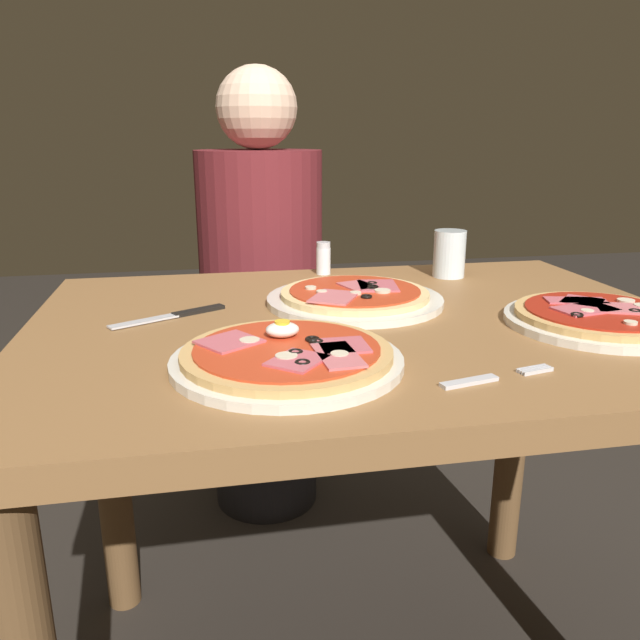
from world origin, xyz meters
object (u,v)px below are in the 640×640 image
pizza_foreground (287,356)px  salt_shaker (322,258)px  water_glass_near (449,257)px  diner_person (262,312)px  knife (177,315)px  pizza_across_right (355,297)px  pizza_across_left (600,317)px  dining_table (363,395)px  fork (489,378)px

pizza_foreground → salt_shaker: 0.54m
water_glass_near → diner_person: size_ratio=0.08×
knife → diner_person: 0.68m
pizza_foreground → salt_shaker: (0.15, 0.52, 0.02)m
knife → salt_shaker: (0.29, 0.27, 0.03)m
pizza_across_right → knife: size_ratio=1.68×
pizza_across_right → salt_shaker: salt_shaker is taller
salt_shaker → pizza_foreground: bearing=-105.8°
pizza_across_left → salt_shaker: bearing=128.3°
pizza_across_left → water_glass_near: size_ratio=3.00×
dining_table → pizza_across_left: size_ratio=3.67×
dining_table → knife: size_ratio=5.77×
dining_table → water_glass_near: bearing=47.1°
dining_table → pizza_foreground: pizza_foreground is taller
pizza_foreground → pizza_across_right: pizza_foreground is taller
pizza_across_left → pizza_across_right: (-0.34, 0.19, -0.00)m
water_glass_near → fork: size_ratio=0.60×
water_glass_near → salt_shaker: 0.26m
pizza_across_left → pizza_across_right: same height
fork → water_glass_near: bearing=72.8°
dining_table → pizza_across_left: pizza_across_left is taller
dining_table → diner_person: (-0.10, 0.69, -0.05)m
pizza_across_right → fork: pizza_across_right is taller
pizza_across_right → diner_person: bearing=99.7°
pizza_foreground → knife: pizza_foreground is taller
knife → salt_shaker: bearing=42.9°
pizza_foreground → fork: 0.25m
pizza_across_left → fork: 0.32m
fork → knife: (-0.37, 0.35, 0.00)m
salt_shaker → diner_person: diner_person is taller
pizza_foreground → diner_person: bearing=86.5°
pizza_across_right → water_glass_near: 0.30m
pizza_across_right → pizza_across_left: bearing=-29.9°
dining_table → salt_shaker: salt_shaker is taller
water_glass_near → fork: (-0.17, -0.54, -0.04)m
fork → salt_shaker: (-0.08, 0.61, 0.03)m
fork → diner_person: 1.00m
dining_table → knife: knife is taller
pizza_across_right → pizza_foreground: bearing=-119.4°
pizza_foreground → pizza_across_left: (0.49, 0.08, -0.00)m
salt_shaker → diner_person: 0.42m
pizza_across_right → salt_shaker: 0.25m
pizza_foreground → diner_person: (0.05, 0.88, -0.19)m
pizza_across_left → diner_person: size_ratio=0.24×
dining_table → fork: (0.08, -0.28, 0.13)m
dining_table → pizza_across_right: pizza_across_right is taller
pizza_across_right → diner_person: diner_person is taller
pizza_foreground → water_glass_near: size_ratio=3.10×
diner_person → knife: bearing=72.6°
dining_table → pizza_across_right: 0.17m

